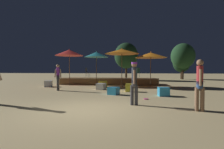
{
  "coord_description": "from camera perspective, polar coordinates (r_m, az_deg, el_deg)",
  "views": [
    {
      "loc": [
        1.65,
        -5.67,
        1.36
      ],
      "look_at": [
        0.0,
        7.22,
        1.01
      ],
      "focal_mm": 28.0,
      "sensor_mm": 36.0,
      "label": 1
    }
  ],
  "objects": [
    {
      "name": "cube_seat_3",
      "position": [
        14.92,
        -20.05,
        -2.83
      ],
      "size": [
        0.77,
        0.77,
        0.49
      ],
      "rotation": [
        0.0,
        0.0,
        0.37
      ],
      "color": "white",
      "rests_on": "ground"
    },
    {
      "name": "frisbee_disc",
      "position": [
        8.27,
        11.01,
        -7.83
      ],
      "size": [
        0.22,
        0.22,
        0.03
      ],
      "color": "#E54C99",
      "rests_on": "ground"
    },
    {
      "name": "patio_umbrella_3",
      "position": [
        14.76,
        12.52,
        6.18
      ],
      "size": [
        2.6,
        2.6,
        2.86
      ],
      "color": "brown",
      "rests_on": "ground"
    },
    {
      "name": "cube_seat_1",
      "position": [
        13.86,
        -3.07,
        -3.06
      ],
      "size": [
        0.79,
        0.79,
        0.49
      ],
      "rotation": [
        0.0,
        0.0,
        0.28
      ],
      "color": "yellow",
      "rests_on": "ground"
    },
    {
      "name": "background_tree_2",
      "position": [
        23.61,
        4.64,
        6.12
      ],
      "size": [
        3.14,
        3.14,
        4.98
      ],
      "color": "#3D2B1C",
      "rests_on": "ground"
    },
    {
      "name": "cube_seat_4",
      "position": [
        9.49,
        16.47,
        -5.4
      ],
      "size": [
        0.57,
        0.57,
        0.45
      ],
      "rotation": [
        0.0,
        0.0,
        0.1
      ],
      "color": "#2D9EDB",
      "rests_on": "ground"
    },
    {
      "name": "background_tree_1",
      "position": [
        27.44,
        21.74,
        3.5
      ],
      "size": [
        2.45,
        2.45,
        3.71
      ],
      "color": "#3D2B1C",
      "rests_on": "ground"
    },
    {
      "name": "ground_plane",
      "position": [
        6.06,
        -8.86,
        -11.47
      ],
      "size": [
        120.0,
        120.0,
        0.0
      ],
      "primitive_type": "plane",
      "color": "tan"
    },
    {
      "name": "background_tree_0",
      "position": [
        26.89,
        22.13,
        5.56
      ],
      "size": [
        3.3,
        3.3,
        5.12
      ],
      "color": "#3D2B1C",
      "rests_on": "ground"
    },
    {
      "name": "bistro_chair_1",
      "position": [
        17.55,
        -8.18,
        1.0
      ],
      "size": [
        0.4,
        0.4,
        0.9
      ],
      "rotation": [
        0.0,
        0.0,
        1.46
      ],
      "color": "#2D3338",
      "rests_on": "wooden_deck"
    },
    {
      "name": "person_0",
      "position": [
        6.78,
        7.25,
        -2.17
      ],
      "size": [
        0.29,
        0.49,
        1.66
      ],
      "rotation": [
        0.0,
        0.0,
        3.19
      ],
      "color": "#3F3F47",
      "rests_on": "ground"
    },
    {
      "name": "person_1",
      "position": [
        6.4,
        26.73,
        -2.59
      ],
      "size": [
        0.29,
        0.47,
        1.7
      ],
      "rotation": [
        0.0,
        0.0,
        2.95
      ],
      "color": "#997051",
      "rests_on": "ground"
    },
    {
      "name": "cube_seat_0",
      "position": [
        9.63,
        0.49,
        -5.37
      ],
      "size": [
        0.67,
        0.67,
        0.4
      ],
      "rotation": [
        0.0,
        0.0,
        -0.34
      ],
      "color": "#2D9EDB",
      "rests_on": "ground"
    },
    {
      "name": "patio_umbrella_2",
      "position": [
        15.72,
        -13.77,
        6.93
      ],
      "size": [
        2.44,
        2.44,
        3.19
      ],
      "color": "brown",
      "rests_on": "ground"
    },
    {
      "name": "cube_seat_5",
      "position": [
        12.07,
        -3.6,
        -3.91
      ],
      "size": [
        0.67,
        0.67,
        0.43
      ],
      "rotation": [
        0.0,
        0.0,
        -0.22
      ],
      "color": "white",
      "rests_on": "ground"
    },
    {
      "name": "patio_umbrella_1",
      "position": [
        15.35,
        -5.14,
        6.47
      ],
      "size": [
        2.11,
        2.11,
        2.99
      ],
      "color": "brown",
      "rests_on": "ground"
    },
    {
      "name": "patio_umbrella_0",
      "position": [
        14.73,
        3.23,
        7.51
      ],
      "size": [
        2.89,
        2.89,
        3.18
      ],
      "color": "brown",
      "rests_on": "ground"
    },
    {
      "name": "wooden_deck",
      "position": [
        16.45,
        -0.84,
        -2.19
      ],
      "size": [
        8.75,
        2.57,
        0.65
      ],
      "color": "brown",
      "rests_on": "ground"
    },
    {
      "name": "person_3",
      "position": [
        11.98,
        -17.23,
        -0.54
      ],
      "size": [
        0.46,
        0.3,
        1.73
      ],
      "rotation": [
        0.0,
        0.0,
        4.86
      ],
      "color": "tan",
      "rests_on": "ground"
    },
    {
      "name": "cube_seat_2",
      "position": [
        10.97,
        5.69,
        -4.29
      ],
      "size": [
        0.48,
        0.48,
        0.49
      ],
      "rotation": [
        0.0,
        0.0,
        -0.07
      ],
      "color": "yellow",
      "rests_on": "ground"
    },
    {
      "name": "bistro_chair_0",
      "position": [
        16.35,
        8.41,
        0.96
      ],
      "size": [
        0.48,
        0.48,
        0.9
      ],
      "rotation": [
        0.0,
        0.0,
        3.88
      ],
      "color": "#1E4C47",
      "rests_on": "wooden_deck"
    }
  ]
}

